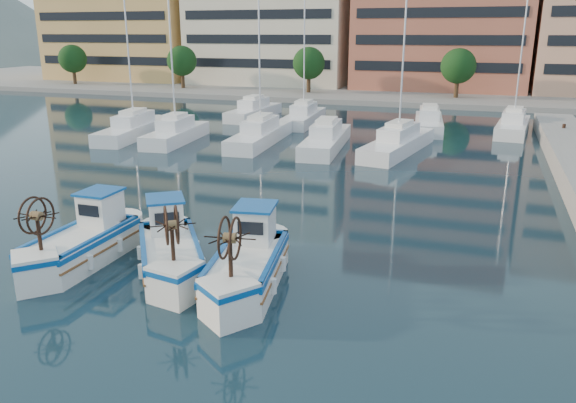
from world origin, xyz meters
The scene contains 6 objects.
ground centered at (0.00, 0.00, 0.00)m, with size 300.00×300.00×0.00m, color #18333F.
waterfront centered at (9.23, 65.04, 11.10)m, with size 180.00×40.00×25.60m.
yacht_marina centered at (-3.74, 27.55, 0.53)m, with size 41.57×22.15×11.50m.
fishing_boat_a centered at (-5.73, -0.03, 0.83)m, with size 2.02×4.83×3.00m.
fishing_boat_b centered at (-2.40, 0.29, 0.82)m, with size 4.18×4.81×2.96m.
fishing_boat_c centered at (0.63, 0.10, 0.84)m, with size 2.76×5.02×3.04m.
Camera 1 is at (7.45, -15.40, 7.99)m, focal length 35.00 mm.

